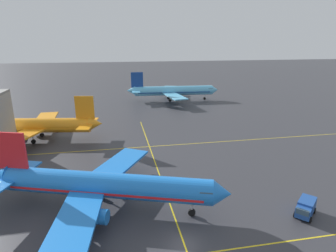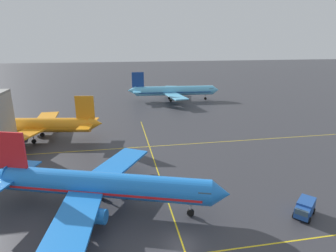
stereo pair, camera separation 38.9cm
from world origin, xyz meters
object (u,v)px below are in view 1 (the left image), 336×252
(airliner_second_row, at_px, (30,126))
(service_truck_red_van, at_px, (306,207))
(airliner_front_gate, at_px, (103,185))
(airliner_third_row, at_px, (173,91))

(airliner_second_row, distance_m, service_truck_red_van, 59.17)
(airliner_front_gate, distance_m, airliner_third_row, 75.88)
(airliner_front_gate, height_order, airliner_second_row, airliner_front_gate)
(airliner_second_row, distance_m, airliner_third_row, 57.83)
(airliner_front_gate, xyz_separation_m, service_truck_red_van, (26.72, -6.75, -2.47))
(service_truck_red_van, bearing_deg, airliner_third_row, 91.47)
(airliner_front_gate, bearing_deg, service_truck_red_van, -14.18)
(airliner_front_gate, height_order, service_truck_red_van, airliner_front_gate)
(service_truck_red_van, bearing_deg, airliner_second_row, 138.60)
(airliner_second_row, bearing_deg, airliner_third_row, 42.94)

